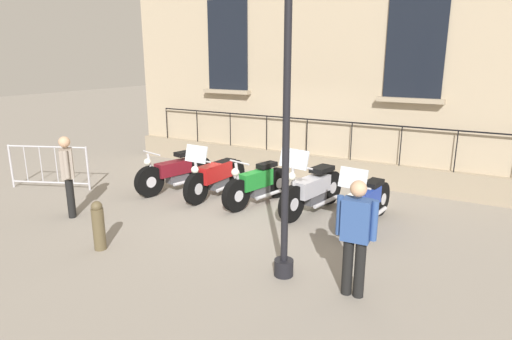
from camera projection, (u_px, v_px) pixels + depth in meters
ground_plane at (263, 202)px, 9.39m from camera, size 60.00×60.00×0.00m
building_facade at (315, 61)px, 10.90m from camera, size 0.82×11.09×6.08m
motorcycle_maroon at (175, 172)px, 10.17m from camera, size 2.09×0.82×1.01m
motorcycle_red at (216, 177)px, 9.72m from camera, size 2.09×0.66×1.28m
motorcycle_green at (257, 185)px, 9.21m from camera, size 1.92×0.69×1.03m
motorcycle_silver at (312, 190)px, 8.70m from camera, size 2.12×0.83×1.41m
motorcycle_blue at (366, 204)px, 8.05m from camera, size 2.04×0.65×1.23m
lamppost at (287, 102)px, 5.65m from camera, size 0.34×0.34×4.29m
crowd_barrier at (49, 166)px, 10.25m from camera, size 0.81×1.84×1.05m
bollard at (98, 225)px, 7.02m from camera, size 0.20×0.20×0.83m
pedestrian_standing at (356, 233)px, 5.54m from camera, size 0.24×0.53×1.58m
pedestrian_walking at (68, 172)px, 8.37m from camera, size 0.40×0.43×1.60m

